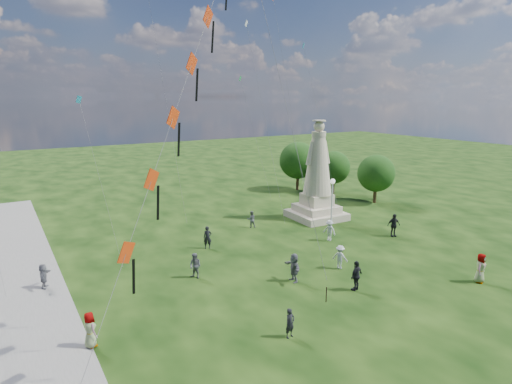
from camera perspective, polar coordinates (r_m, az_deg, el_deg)
statue at (r=39.83m, az=8.18°, el=1.29°), size 4.69×4.69×9.11m
lamppost at (r=36.05m, az=10.13°, el=-0.24°), size 0.42×0.42×4.54m
tree_row at (r=50.13m, az=9.72°, el=3.46°), size 7.37×13.79×5.87m
person_0 at (r=21.12m, az=4.56°, el=-17.03°), size 0.59×0.44×1.46m
person_1 at (r=27.39m, az=-8.11°, el=-9.72°), size 0.81×0.93×1.63m
person_2 at (r=29.15m, az=11.14°, el=-8.49°), size 0.93×1.15×1.58m
person_3 at (r=26.18m, az=13.23°, el=-10.80°), size 1.18×0.81×1.82m
person_4 at (r=29.87m, az=27.76°, el=-8.97°), size 1.03×0.81×1.84m
person_5 at (r=28.57m, az=-26.44°, el=-10.17°), size 1.07×1.50×1.49m
person_6 at (r=32.37m, az=-6.47°, el=-6.05°), size 0.74×0.63×1.71m
person_7 at (r=37.21m, az=-0.62°, el=-3.66°), size 0.84×0.68×1.49m
person_8 at (r=34.40m, az=9.75°, el=-5.06°), size 0.85×1.19×1.67m
person_9 at (r=36.60m, az=17.88°, el=-4.23°), size 1.23×0.86×1.90m
person_10 at (r=21.55m, az=-21.25°, el=-16.97°), size 0.72×0.92×1.65m
person_11 at (r=26.76m, az=5.07°, el=-10.00°), size 0.95×1.76×1.80m
red_kite_train at (r=19.59m, az=-9.90°, el=12.17°), size 10.90×9.35×17.86m
small_kites at (r=39.56m, az=-6.05°, el=14.85°), size 30.18×16.71×21.26m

